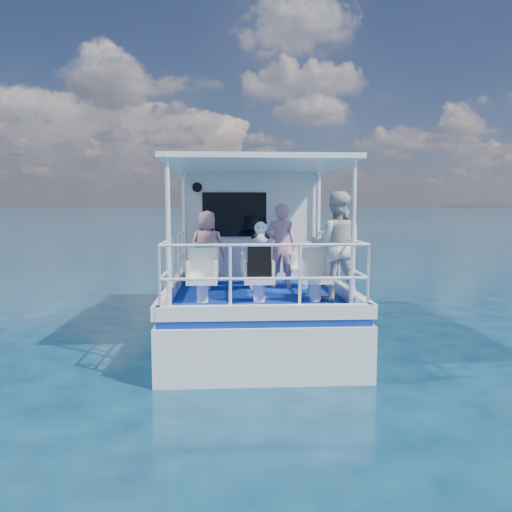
{
  "coord_description": "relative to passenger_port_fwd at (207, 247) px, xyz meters",
  "views": [
    {
      "loc": [
        -0.51,
        -8.93,
        2.4
      ],
      "look_at": [
        -0.01,
        -0.4,
        1.56
      ],
      "focal_mm": 35.0,
      "sensor_mm": 36.0,
      "label": 1
    }
  ],
  "objects": [
    {
      "name": "ground",
      "position": [
        0.89,
        -0.83,
        -1.62
      ],
      "size": [
        2000.0,
        2000.0,
        0.0
      ],
      "primitive_type": "plane",
      "color": "#08243B",
      "rests_on": "ground"
    },
    {
      "name": "hull",
      "position": [
        0.89,
        0.17,
        -1.62
      ],
      "size": [
        3.0,
        7.0,
        1.6
      ],
      "primitive_type": "cube",
      "color": "white",
      "rests_on": "ground"
    },
    {
      "name": "deck",
      "position": [
        0.89,
        0.17,
        -0.77
      ],
      "size": [
        2.9,
        6.9,
        0.1
      ],
      "primitive_type": "cube",
      "color": "navy",
      "rests_on": "hull"
    },
    {
      "name": "cabin",
      "position": [
        0.89,
        1.47,
        0.38
      ],
      "size": [
        2.85,
        2.0,
        2.2
      ],
      "primitive_type": "cube",
      "color": "white",
      "rests_on": "deck"
    },
    {
      "name": "canopy",
      "position": [
        0.89,
        -1.03,
        1.52
      ],
      "size": [
        3.0,
        3.2,
        0.08
      ],
      "primitive_type": "cube",
      "color": "white",
      "rests_on": "cabin"
    },
    {
      "name": "canopy_posts",
      "position": [
        0.89,
        -1.08,
        0.38
      ],
      "size": [
        2.77,
        2.97,
        2.2
      ],
      "color": "white",
      "rests_on": "deck"
    },
    {
      "name": "railings",
      "position": [
        0.89,
        -1.4,
        -0.22
      ],
      "size": [
        2.84,
        3.59,
        1.0
      ],
      "primitive_type": null,
      "color": "white",
      "rests_on": "deck"
    },
    {
      "name": "seat_port_fwd",
      "position": [
        -0.01,
        -0.63,
        -0.53
      ],
      "size": [
        0.48,
        0.46,
        0.38
      ],
      "primitive_type": "cube",
      "color": "white",
      "rests_on": "deck"
    },
    {
      "name": "seat_center_fwd",
      "position": [
        0.89,
        -0.63,
        -0.53
      ],
      "size": [
        0.48,
        0.46,
        0.38
      ],
      "primitive_type": "cube",
      "color": "white",
      "rests_on": "deck"
    },
    {
      "name": "seat_stbd_fwd",
      "position": [
        1.79,
        -0.63,
        -0.53
      ],
      "size": [
        0.48,
        0.46,
        0.38
      ],
      "primitive_type": "cube",
      "color": "white",
      "rests_on": "deck"
    },
    {
      "name": "seat_port_aft",
      "position": [
        -0.01,
        -1.93,
        -0.53
      ],
      "size": [
        0.48,
        0.46,
        0.38
      ],
      "primitive_type": "cube",
      "color": "white",
      "rests_on": "deck"
    },
    {
      "name": "seat_center_aft",
      "position": [
        0.89,
        -1.93,
        -0.53
      ],
      "size": [
        0.48,
        0.46,
        0.38
      ],
      "primitive_type": "cube",
      "color": "white",
      "rests_on": "deck"
    },
    {
      "name": "seat_stbd_aft",
      "position": [
        1.79,
        -1.93,
        -0.53
      ],
      "size": [
        0.48,
        0.46,
        0.38
      ],
      "primitive_type": "cube",
      "color": "white",
      "rests_on": "deck"
    },
    {
      "name": "passenger_port_fwd",
      "position": [
        0.0,
        0.0,
        0.0
      ],
      "size": [
        0.56,
        0.42,
        1.43
      ],
      "primitive_type": "imported",
      "rotation": [
        0.0,
        0.0,
        3.07
      ],
      "color": "pink",
      "rests_on": "deck"
    },
    {
      "name": "passenger_stbd_fwd",
      "position": [
        1.39,
        -0.58,
        0.07
      ],
      "size": [
        0.64,
        0.5,
        1.57
      ],
      "primitive_type": "imported",
      "rotation": [
        0.0,
        0.0,
        2.91
      ],
      "color": "pink",
      "rests_on": "deck"
    },
    {
      "name": "passenger_stbd_aft",
      "position": [
        2.14,
        -1.87,
        0.16
      ],
      "size": [
        0.98,
        0.84,
        1.75
      ],
      "primitive_type": "imported",
      "rotation": [
        0.0,
        0.0,
        2.91
      ],
      "color": "silver",
      "rests_on": "deck"
    },
    {
      "name": "backpack_port",
      "position": [
        -0.02,
        -0.64,
        -0.13
      ],
      "size": [
        0.32,
        0.18,
        0.41
      ],
      "primitive_type": "cube",
      "color": "black",
      "rests_on": "seat_port_fwd"
    },
    {
      "name": "backpack_center",
      "position": [
        0.89,
        -1.97,
        -0.07
      ],
      "size": [
        0.36,
        0.2,
        0.54
      ],
      "primitive_type": "cube",
      "color": "black",
      "rests_on": "seat_center_aft"
    },
    {
      "name": "compact_camera",
      "position": [
        -0.02,
        -0.63,
        0.1
      ],
      "size": [
        0.09,
        0.05,
        0.05
      ],
      "primitive_type": "cube",
      "color": "black",
      "rests_on": "backpack_port"
    },
    {
      "name": "panda",
      "position": [
        0.91,
        -1.98,
        0.39
      ],
      "size": [
        0.24,
        0.2,
        0.37
      ],
      "primitive_type": null,
      "color": "white",
      "rests_on": "backpack_center"
    }
  ]
}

